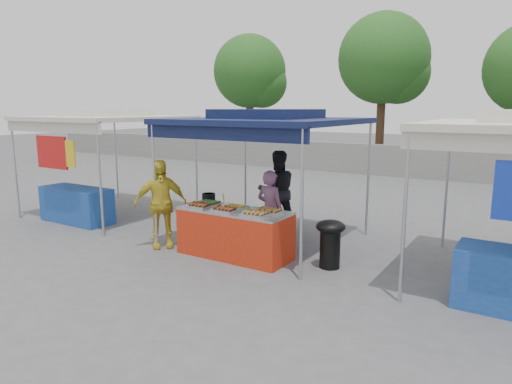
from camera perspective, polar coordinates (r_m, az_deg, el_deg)
The scene contains 22 objects.
ground_plane at distance 8.26m, azimuth -2.25°, elevation -7.82°, with size 80.00×80.00×0.00m, color #525254.
back_wall at distance 18.12m, azimuth 17.89°, elevation 3.66°, with size 40.00×0.25×1.20m, color slate.
main_canopy at distance 8.66m, azimuth 1.32°, elevation 9.00°, with size 3.20×3.20×2.57m.
neighbor_stall_left at distance 11.43m, azimuth -19.58°, elevation 4.89°, with size 3.20×3.20×2.57m.
tree_0 at distance 23.32m, azimuth -0.43°, elevation 14.47°, with size 3.63×3.59×6.17m.
tree_1 at distance 20.81m, azimuth 16.06°, elevation 15.31°, with size 3.82×3.82×6.56m.
vendor_table at distance 8.06m, azimuth -2.67°, elevation -5.14°, with size 2.00×0.80×0.85m.
food_tray_fl at distance 8.13m, azimuth -7.18°, elevation -1.74°, with size 0.42×0.30×0.07m.
food_tray_fm at distance 7.78m, azimuth -3.93°, elevation -2.24°, with size 0.42×0.30×0.07m.
food_tray_fr at distance 7.44m, azimuth -0.15°, elevation -2.79°, with size 0.42×0.30×0.07m.
food_tray_bl at distance 8.34m, azimuth -5.91°, elevation -1.40°, with size 0.42×0.30×0.07m.
food_tray_bm at distance 8.02m, azimuth -2.65°, elevation -1.84°, with size 0.42×0.30×0.07m.
food_tray_br at distance 7.65m, azimuth 1.59°, elevation -2.43°, with size 0.42×0.30×0.07m.
cooking_pot at distance 8.70m, azimuth -5.94°, elevation -0.65°, with size 0.25×0.25×0.15m, color black.
skewer_cup at distance 7.83m, azimuth -4.03°, elevation -1.98°, with size 0.09×0.09×0.11m, color #ACACB3.
wok_burner at distance 7.57m, azimuth 9.27°, elevation -5.88°, with size 0.48×0.48×0.81m.
crate_left at distance 8.79m, azimuth -2.71°, elevation -5.66°, with size 0.51×0.36×0.30m, color navy.
crate_right at distance 8.46m, azimuth 1.39°, elevation -6.31°, with size 0.50×0.35×0.30m, color navy.
crate_stacked at distance 8.38m, azimuth 1.40°, elevation -4.41°, with size 0.47×0.33×0.28m, color navy.
vendor_woman at distance 8.40m, azimuth 1.76°, elevation -2.26°, with size 0.54×0.35×1.48m, color #7E5072.
helper_man at distance 9.69m, azimuth 2.66°, elevation 0.16°, with size 0.83×0.65×1.72m, color black.
customer_person at distance 8.67m, azimuth -11.86°, elevation -1.47°, with size 0.98×0.41×1.67m, color gold.
Camera 1 is at (4.46, -6.45, 2.59)m, focal length 32.00 mm.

